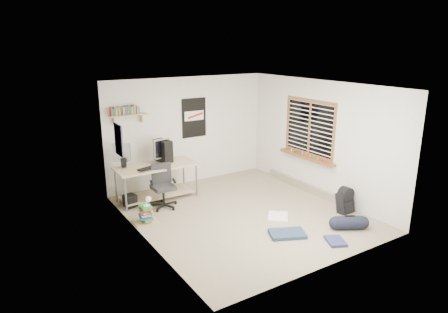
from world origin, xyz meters
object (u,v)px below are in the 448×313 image
duffel_bag (349,222)px  book_stack (146,215)px  backpack (345,203)px  office_chair (163,184)px  desk (157,183)px

duffel_bag → book_stack: (-2.98, 2.21, 0.01)m
backpack → duffel_bag: bearing=-134.2°
office_chair → backpack: (2.92, -2.15, -0.29)m
desk → backpack: bearing=-39.9°
duffel_bag → book_stack: duffel_bag is taller
office_chair → duffel_bag: 3.64m
book_stack → office_chair: bearing=40.7°
office_chair → book_stack: office_chair is taller
office_chair → book_stack: bearing=-123.6°
backpack → book_stack: size_ratio=0.93×
desk → book_stack: size_ratio=3.79×
office_chair → book_stack: size_ratio=1.99×
duffel_bag → backpack: bearing=76.8°
duffel_bag → desk: bearing=155.6°
duffel_bag → book_stack: 3.71m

